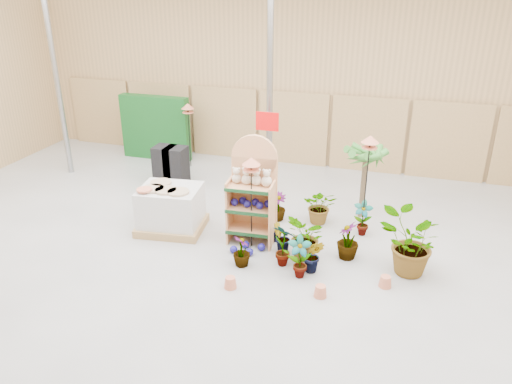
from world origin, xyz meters
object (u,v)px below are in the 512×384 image
at_px(potted_plant_2, 306,238).
at_px(bird_table_front, 251,164).
at_px(display_shelf, 253,194).
at_px(pallet_stack, 171,209).

bearing_deg(potted_plant_2, bird_table_front, 171.72).
height_order(bird_table_front, potted_plant_2, bird_table_front).
distance_m(display_shelf, pallet_stack, 1.81).
distance_m(display_shelf, potted_plant_2, 1.36).
xyz_separation_m(pallet_stack, bird_table_front, (1.79, -0.18, 1.24)).
distance_m(pallet_stack, bird_table_front, 2.18).
relative_size(pallet_stack, potted_plant_2, 1.65).
relative_size(pallet_stack, bird_table_front, 0.78).
bearing_deg(display_shelf, potted_plant_2, -25.11).
bearing_deg(bird_table_front, pallet_stack, 174.19).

